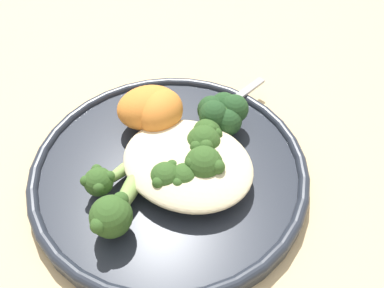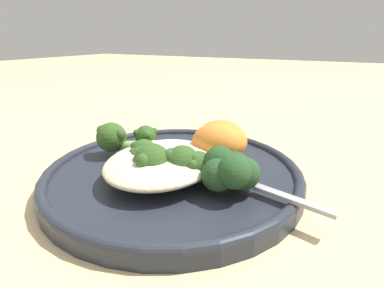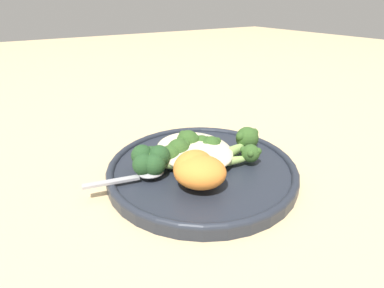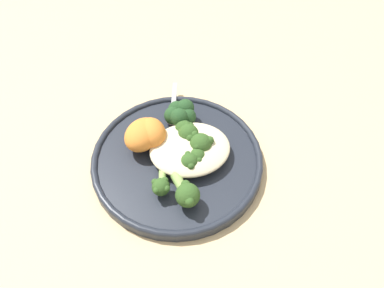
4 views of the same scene
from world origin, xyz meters
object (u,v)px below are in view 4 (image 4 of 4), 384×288
at_px(broccoli_stalk_5, 186,136).
at_px(spoon, 173,112).
at_px(broccoli_stalk_3, 188,155).
at_px(broccoli_stalk_4, 194,144).
at_px(broccoli_stalk_1, 182,187).
at_px(broccoli_stalk_6, 179,134).
at_px(kale_tuft, 180,113).
at_px(sweet_potato_chunk_0, 152,133).
at_px(broccoli_stalk_2, 184,160).
at_px(sweet_potato_chunk_2, 143,135).
at_px(quinoa_mound, 190,148).
at_px(broccoli_stalk_0, 162,179).
at_px(broccoli_stalk_7, 178,125).
at_px(sweet_potato_chunk_1, 147,131).
at_px(plate, 179,157).

relative_size(broccoli_stalk_5, spoon, 0.67).
xyz_separation_m(broccoli_stalk_3, broccoli_stalk_4, (-0.01, -0.02, 0.00)).
distance_m(broccoli_stalk_1, broccoli_stalk_4, 0.09).
xyz_separation_m(broccoli_stalk_6, kale_tuft, (-0.01, -0.04, 0.01)).
bearing_deg(spoon, sweet_potato_chunk_0, 155.12).
height_order(broccoli_stalk_2, sweet_potato_chunk_2, sweet_potato_chunk_2).
bearing_deg(sweet_potato_chunk_0, quinoa_mound, 147.21).
bearing_deg(sweet_potato_chunk_0, broccoli_stalk_4, 152.78).
height_order(broccoli_stalk_0, broccoli_stalk_4, broccoli_stalk_4).
relative_size(broccoli_stalk_5, sweet_potato_chunk_0, 1.27).
relative_size(broccoli_stalk_7, sweet_potato_chunk_1, 2.09).
bearing_deg(broccoli_stalk_6, kale_tuft, 34.93).
xyz_separation_m(plate, broccoli_stalk_1, (0.01, 0.08, 0.03)).
bearing_deg(broccoli_stalk_3, plate, 155.70).
distance_m(broccoli_stalk_6, broccoli_stalk_7, 0.02).
bearing_deg(broccoli_stalk_5, sweet_potato_chunk_0, 141.25).
relative_size(quinoa_mound, broccoli_stalk_0, 1.36).
relative_size(plate, broccoli_stalk_5, 3.87).
distance_m(quinoa_mound, sweet_potato_chunk_1, 0.08).
distance_m(broccoli_stalk_7, sweet_potato_chunk_1, 0.06).
bearing_deg(broccoli_stalk_0, broccoli_stalk_7, 169.84).
relative_size(sweet_potato_chunk_2, spoon, 0.63).
height_order(broccoli_stalk_2, kale_tuft, kale_tuft).
relative_size(broccoli_stalk_0, kale_tuft, 1.74).
height_order(plate, broccoli_stalk_5, broccoli_stalk_5).
bearing_deg(quinoa_mound, broccoli_stalk_6, -70.88).
distance_m(quinoa_mound, broccoli_stalk_5, 0.02).
xyz_separation_m(sweet_potato_chunk_0, sweet_potato_chunk_1, (0.01, -0.01, -0.00)).
distance_m(sweet_potato_chunk_1, sweet_potato_chunk_2, 0.01).
distance_m(broccoli_stalk_0, sweet_potato_chunk_0, 0.09).
relative_size(broccoli_stalk_5, broccoli_stalk_7, 0.77).
bearing_deg(spoon, broccoli_stalk_3, -162.61).
bearing_deg(kale_tuft, plate, 77.44).
bearing_deg(sweet_potato_chunk_1, sweet_potato_chunk_2, 44.02).
relative_size(sweet_potato_chunk_2, kale_tuft, 1.23).
bearing_deg(sweet_potato_chunk_0, broccoli_stalk_6, 174.25).
height_order(broccoli_stalk_1, sweet_potato_chunk_2, sweet_potato_chunk_2).
distance_m(broccoli_stalk_7, sweet_potato_chunk_0, 0.05).
bearing_deg(broccoli_stalk_6, broccoli_stalk_7, 42.34).
xyz_separation_m(broccoli_stalk_4, sweet_potato_chunk_2, (0.08, -0.03, 0.00)).
bearing_deg(broccoli_stalk_5, broccoli_stalk_4, -87.64).
bearing_deg(broccoli_stalk_5, broccoli_stalk_6, 110.90).
xyz_separation_m(broccoli_stalk_1, spoon, (-0.02, -0.17, -0.01)).
height_order(plate, sweet_potato_chunk_1, sweet_potato_chunk_1).
bearing_deg(broccoli_stalk_0, broccoli_stalk_5, 157.84).
height_order(broccoli_stalk_2, broccoli_stalk_4, broccoli_stalk_4).
distance_m(broccoli_stalk_1, sweet_potato_chunk_2, 0.12).
height_order(broccoli_stalk_4, sweet_potato_chunk_1, sweet_potato_chunk_1).
bearing_deg(broccoli_stalk_7, broccoli_stalk_2, -150.45).
bearing_deg(broccoli_stalk_6, broccoli_stalk_2, -135.50).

